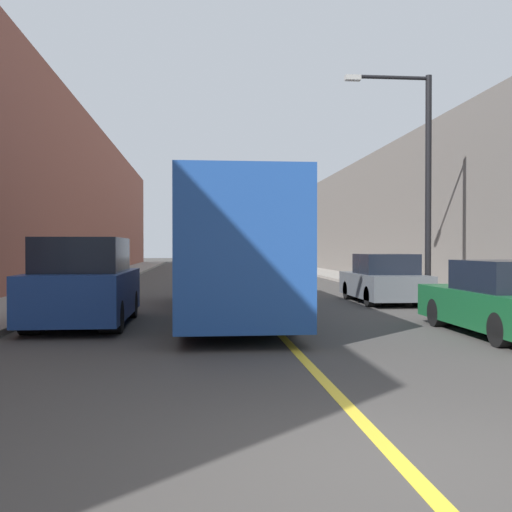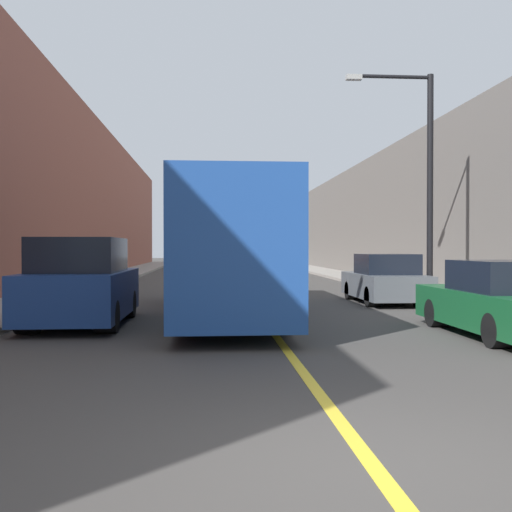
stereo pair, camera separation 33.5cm
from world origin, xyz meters
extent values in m
plane|color=#3F3D3A|center=(0.00, 0.00, 0.00)|extent=(200.00, 200.00, 0.00)
cube|color=gray|center=(-6.78, 30.00, 0.07)|extent=(2.53, 72.00, 0.14)
cube|color=gray|center=(6.78, 30.00, 0.07)|extent=(2.53, 72.00, 0.14)
cube|color=brown|center=(-10.05, 30.00, 4.81)|extent=(4.00, 72.00, 9.62)
cube|color=#66605B|center=(10.05, 30.00, 3.55)|extent=(4.00, 72.00, 7.10)
cube|color=gold|center=(0.00, 30.00, 0.00)|extent=(0.16, 72.00, 0.01)
cube|color=#1E4793|center=(-0.86, 11.20, 1.75)|extent=(2.43, 11.46, 2.93)
cube|color=black|center=(-0.86, 5.50, 2.26)|extent=(2.07, 0.04, 1.32)
cylinder|color=black|center=(-1.81, 7.65, 0.47)|extent=(0.54, 0.93, 0.93)
cylinder|color=black|center=(0.09, 7.65, 0.47)|extent=(0.54, 0.93, 0.93)
cylinder|color=black|center=(-1.81, 14.76, 0.47)|extent=(0.54, 0.93, 0.93)
cylinder|color=black|center=(0.09, 14.76, 0.47)|extent=(0.54, 0.93, 0.93)
cube|color=navy|center=(-4.22, 9.35, 0.71)|extent=(2.03, 4.52, 1.02)
cube|color=black|center=(-4.22, 9.13, 1.60)|extent=(1.78, 2.48, 0.76)
cube|color=black|center=(-4.22, 7.13, 0.89)|extent=(1.72, 0.04, 0.46)
cylinder|color=black|center=(-5.02, 7.95, 0.34)|extent=(0.45, 0.68, 0.68)
cylinder|color=black|center=(-3.43, 7.95, 0.34)|extent=(0.45, 0.68, 0.68)
cylinder|color=black|center=(-5.02, 10.75, 0.34)|extent=(0.45, 0.68, 0.68)
cylinder|color=black|center=(-3.43, 10.75, 0.34)|extent=(0.45, 0.68, 0.68)
cube|color=#145128|center=(4.45, 6.97, 0.54)|extent=(1.81, 4.58, 0.71)
cube|color=black|center=(4.45, 6.74, 1.20)|extent=(1.59, 2.06, 0.61)
cylinder|color=black|center=(3.74, 5.55, 0.31)|extent=(0.40, 0.62, 0.62)
cylinder|color=black|center=(3.74, 8.38, 0.31)|extent=(0.40, 0.62, 0.62)
cylinder|color=black|center=(5.16, 8.38, 0.31)|extent=(0.40, 0.62, 0.62)
cube|color=#51565B|center=(4.26, 14.17, 0.56)|extent=(1.88, 4.22, 0.75)
cube|color=black|center=(4.26, 13.96, 1.25)|extent=(1.65, 1.90, 0.63)
cube|color=black|center=(4.26, 12.09, 0.69)|extent=(1.59, 0.04, 0.34)
cylinder|color=black|center=(3.53, 12.86, 0.31)|extent=(0.41, 0.62, 0.62)
cylinder|color=black|center=(4.99, 12.86, 0.31)|extent=(0.41, 0.62, 0.62)
cylinder|color=black|center=(3.53, 15.48, 0.31)|extent=(0.41, 0.62, 0.62)
cylinder|color=black|center=(4.99, 15.48, 0.31)|extent=(0.41, 0.62, 0.62)
cylinder|color=black|center=(5.81, 14.38, 3.76)|extent=(0.20, 0.20, 7.23)
cylinder|color=black|center=(4.55, 14.38, 7.27)|extent=(2.52, 0.12, 0.12)
cube|color=#999993|center=(3.29, 14.38, 7.22)|extent=(0.50, 0.24, 0.16)
camera|label=1|loc=(-1.64, -4.51, 1.76)|focal=42.00mm
camera|label=2|loc=(-1.31, -4.54, 1.76)|focal=42.00mm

